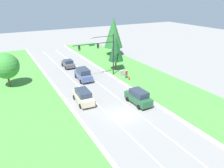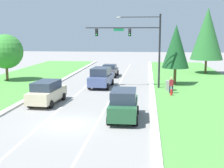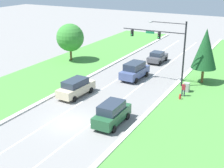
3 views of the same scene
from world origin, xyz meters
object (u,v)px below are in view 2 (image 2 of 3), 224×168
object	(u,v)px
slate_blue_suv	(101,77)
pedestrian	(171,85)
forest_suv	(124,105)
utility_cabinet	(169,86)
conifer_near_right_tree	(207,34)
conifer_far_right_tree	(176,46)
fire_hydrant	(171,93)
champagne_suv	(47,92)
graphite_sedan	(110,70)
oak_near_left_tree	(6,52)
traffic_signal_mast	(138,39)

from	to	relation	value
slate_blue_suv	pedestrian	xyz separation A→B (m)	(7.47, -3.14, -0.19)
pedestrian	slate_blue_suv	bearing A→B (deg)	-26.17
forest_suv	utility_cabinet	world-z (taller)	forest_suv
forest_suv	conifer_near_right_tree	xyz separation A→B (m)	(10.21, 26.13, 4.80)
forest_suv	pedestrian	xyz separation A→B (m)	(3.98, 9.66, -0.13)
forest_suv	conifer_far_right_tree	world-z (taller)	conifer_far_right_tree
slate_blue_suv	conifer_far_right_tree	size ratio (longest dim) A/B	0.73
fire_hydrant	slate_blue_suv	bearing A→B (deg)	150.68
conifer_near_right_tree	pedestrian	bearing A→B (deg)	-110.74
conifer_far_right_tree	forest_suv	bearing A→B (deg)	-107.48
champagne_suv	conifer_near_right_tree	distance (m)	28.25
utility_cabinet	pedestrian	world-z (taller)	pedestrian
graphite_sedan	oak_near_left_tree	bearing A→B (deg)	-154.21
utility_cabinet	pedestrian	size ratio (longest dim) A/B	0.68
utility_cabinet	fire_hydrant	size ratio (longest dim) A/B	1.64
graphite_sedan	oak_near_left_tree	distance (m)	13.86
slate_blue_suv	oak_near_left_tree	distance (m)	13.04
traffic_signal_mast	utility_cabinet	size ratio (longest dim) A/B	7.09
graphite_sedan	champagne_suv	xyz separation A→B (m)	(-3.33, -17.37, 0.15)
utility_cabinet	conifer_near_right_tree	size ratio (longest dim) A/B	0.12
champagne_suv	fire_hydrant	xyz separation A→B (m)	(10.83, 4.45, -0.67)
fire_hydrant	conifer_near_right_tree	world-z (taller)	conifer_near_right_tree
oak_near_left_tree	graphite_sedan	bearing A→B (deg)	24.67
fire_hydrant	conifer_far_right_tree	bearing A→B (deg)	82.58
champagne_suv	slate_blue_suv	size ratio (longest dim) A/B	1.01
traffic_signal_mast	champagne_suv	distance (m)	12.18
conifer_near_right_tree	fire_hydrant	bearing A→B (deg)	-109.72
slate_blue_suv	utility_cabinet	xyz separation A→B (m)	(7.38, -1.54, -0.55)
oak_near_left_tree	utility_cabinet	bearing A→B (deg)	-13.19
champagne_suv	conifer_near_right_tree	bearing A→B (deg)	55.30
oak_near_left_tree	forest_suv	bearing A→B (deg)	-45.00
forest_suv	champagne_suv	size ratio (longest dim) A/B	0.91
champagne_suv	conifer_far_right_tree	xyz separation A→B (m)	(11.69, 11.05, 3.46)
oak_near_left_tree	conifer_far_right_tree	xyz separation A→B (m)	(20.69, -0.65, 0.76)
graphite_sedan	champagne_suv	distance (m)	17.69
traffic_signal_mast	graphite_sedan	size ratio (longest dim) A/B	1.88
slate_blue_suv	pedestrian	distance (m)	8.10
pedestrian	conifer_far_right_tree	world-z (taller)	conifer_far_right_tree
traffic_signal_mast	conifer_far_right_tree	size ratio (longest dim) A/B	1.17
graphite_sedan	forest_suv	world-z (taller)	forest_suv
traffic_signal_mast	pedestrian	world-z (taller)	traffic_signal_mast
oak_near_left_tree	fire_hydrant	bearing A→B (deg)	-20.12
utility_cabinet	oak_near_left_tree	world-z (taller)	oak_near_left_tree
conifer_near_right_tree	slate_blue_suv	bearing A→B (deg)	-135.78
traffic_signal_mast	utility_cabinet	bearing A→B (deg)	-24.67
slate_blue_suv	conifer_far_right_tree	bearing A→B (deg)	19.50
slate_blue_suv	forest_suv	bearing A→B (deg)	-71.63
traffic_signal_mast	conifer_near_right_tree	xyz separation A→B (m)	(9.66, 13.35, 0.53)
pedestrian	fire_hydrant	distance (m)	1.19
graphite_sedan	fire_hydrant	xyz separation A→B (m)	(7.51, -12.92, -0.52)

